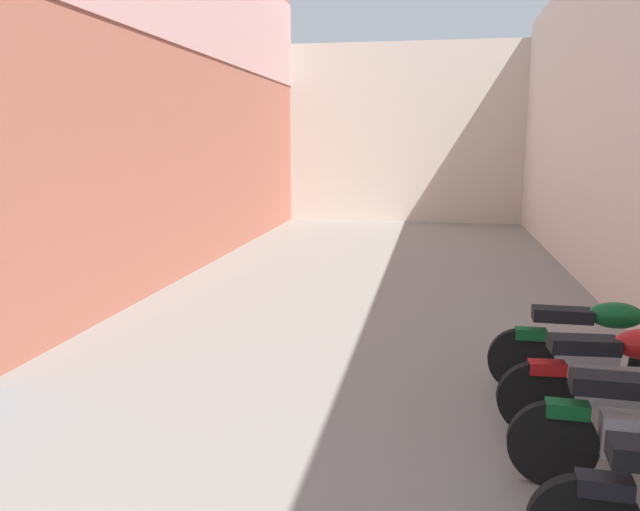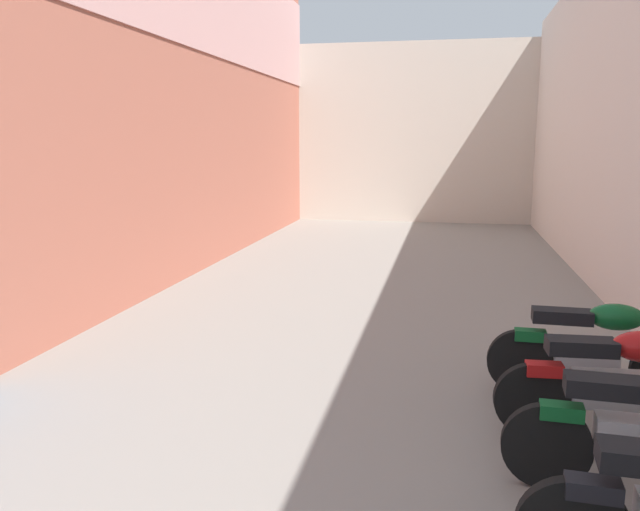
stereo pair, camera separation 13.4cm
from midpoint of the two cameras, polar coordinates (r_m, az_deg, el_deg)
name	(u,v)px [view 2 (the right image)]	position (r m, az deg, el deg)	size (l,w,h in m)	color
ground_plane	(347,353)	(7.20, 3.00, -8.70)	(35.67, 35.67, 0.00)	gray
building_left	(126,57)	(9.85, -16.58, 16.65)	(0.45, 19.67, 6.95)	#B76651
building_far_end	(415,134)	(19.59, 8.72, 10.74)	(9.67, 2.00, 5.07)	beige
motorcycle_seventh	(618,380)	(5.58, 25.76, -10.02)	(1.85, 0.58, 1.04)	black
motorcycle_eighth	(594,345)	(6.38, 23.88, -7.39)	(1.85, 0.58, 1.04)	black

